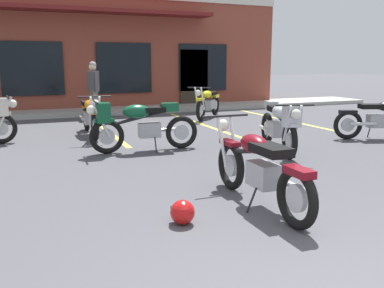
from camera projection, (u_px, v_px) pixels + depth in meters
ground_plane at (166, 176)px, 6.16m from camera, size 80.00×80.00×0.00m
sidewalk_kerb at (84, 111)px, 13.57m from camera, size 22.00×1.80×0.14m
brick_storefront_building at (69, 52)px, 16.48m from camera, size 14.85×7.18×4.07m
painted_stall_lines at (106, 130)px, 10.32m from camera, size 10.44×4.80×0.01m
motorcycle_foreground_classic at (259, 167)px, 4.82m from camera, size 0.66×2.11×0.98m
motorcycle_red_sportbike at (280, 124)px, 7.72m from camera, size 0.94×2.05×0.98m
motorcycle_black_cruiser at (208, 103)px, 12.42m from camera, size 1.59×1.71×0.98m
motorcycle_silver_naked at (90, 115)px, 9.46m from camera, size 0.66×2.11×0.98m
motorcycle_blue_standard at (382, 118)px, 9.02m from camera, size 2.03×1.02×0.98m
motorcycle_green_cafe_racer at (139, 124)px, 7.76m from camera, size 2.11×0.66×0.98m
person_in_shorts_foreground at (93, 87)px, 12.16m from camera, size 0.35×0.61×1.68m
helmet_on_pavement at (182, 212)px, 4.32m from camera, size 0.26×0.26×0.26m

